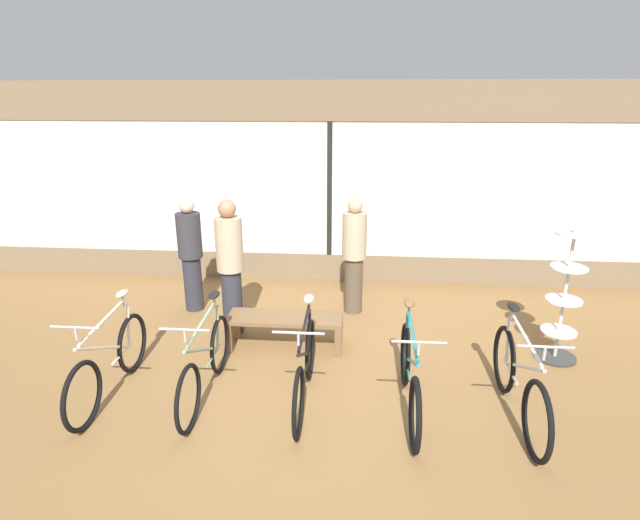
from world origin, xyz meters
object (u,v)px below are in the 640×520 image
at_px(customer_by_window, 354,254).
at_px(customer_mid_floor, 191,253).
at_px(bicycle_right, 410,376).
at_px(bicycle_far_right, 519,382).
at_px(bicycle_left, 206,363).
at_px(bicycle_center, 305,368).
at_px(bicycle_far_left, 110,362).
at_px(customer_near_rack, 230,265).
at_px(accessory_rack, 563,306).
at_px(display_bench, 285,322).

xyz_separation_m(customer_by_window, customer_mid_floor, (-2.31, -0.11, -0.02)).
distance_m(bicycle_right, customer_mid_floor, 3.70).
bearing_deg(bicycle_far_right, customer_by_window, 123.98).
relative_size(bicycle_left, bicycle_far_right, 0.97).
distance_m(bicycle_center, bicycle_right, 1.03).
distance_m(bicycle_far_left, customer_near_rack, 1.86).
distance_m(accessory_rack, customer_near_rack, 4.00).
relative_size(bicycle_right, display_bench, 1.24).
bearing_deg(customer_near_rack, bicycle_left, -86.23).
distance_m(display_bench, customer_near_rack, 1.02).
xyz_separation_m(bicycle_far_left, bicycle_center, (2.00, 0.05, 0.00)).
xyz_separation_m(bicycle_right, accessory_rack, (1.83, 1.19, 0.30)).
bearing_deg(customer_by_window, display_bench, -124.84).
distance_m(bicycle_far_right, accessory_rack, 1.51).
height_order(bicycle_far_left, accessory_rack, accessory_rack).
bearing_deg(display_bench, bicycle_far_right, -26.90).
relative_size(bicycle_right, accessory_rack, 1.07).
bearing_deg(bicycle_far_right, customer_near_rack, 153.30).
xyz_separation_m(bicycle_far_left, bicycle_right, (3.04, -0.01, -0.00)).
height_order(bicycle_left, bicycle_far_right, bicycle_far_right).
xyz_separation_m(bicycle_left, accessory_rack, (3.88, 1.12, 0.30)).
distance_m(bicycle_right, display_bench, 1.84).
bearing_deg(bicycle_left, customer_by_window, 57.40).
bearing_deg(customer_mid_floor, bicycle_far_left, -93.38).
xyz_separation_m(bicycle_right, customer_mid_floor, (-2.90, 2.24, 0.48)).
height_order(bicycle_left, display_bench, bicycle_left).
height_order(bicycle_left, customer_near_rack, customer_near_rack).
relative_size(bicycle_far_right, customer_mid_floor, 1.07).
bearing_deg(bicycle_far_right, bicycle_right, 177.56).
bearing_deg(customer_near_rack, bicycle_far_right, -26.70).
relative_size(bicycle_right, bicycle_far_right, 1.00).
bearing_deg(customer_near_rack, display_bench, -26.05).
distance_m(bicycle_right, customer_by_window, 2.48).
xyz_separation_m(customer_near_rack, customer_mid_floor, (-0.76, 0.69, -0.08)).
bearing_deg(accessory_rack, bicycle_far_left, -166.39).
bearing_deg(customer_mid_floor, bicycle_center, -49.31).
bearing_deg(bicycle_left, customer_mid_floor, 111.52).
bearing_deg(customer_by_window, bicycle_left, -122.60).
bearing_deg(customer_near_rack, customer_by_window, 27.29).
bearing_deg(bicycle_far_right, accessory_rack, 56.65).
relative_size(bicycle_far_left, bicycle_far_right, 0.98).
height_order(bicycle_right, bicycle_far_right, bicycle_far_right).
distance_m(bicycle_left, customer_by_window, 2.75).
relative_size(customer_by_window, customer_mid_floor, 1.02).
distance_m(bicycle_far_left, bicycle_center, 2.00).
bearing_deg(accessory_rack, customer_mid_floor, 167.54).
distance_m(bicycle_left, bicycle_far_right, 3.07).
bearing_deg(display_bench, bicycle_far_left, -144.27).
relative_size(customer_near_rack, customer_mid_floor, 1.08).
bearing_deg(bicycle_left, bicycle_right, -2.06).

